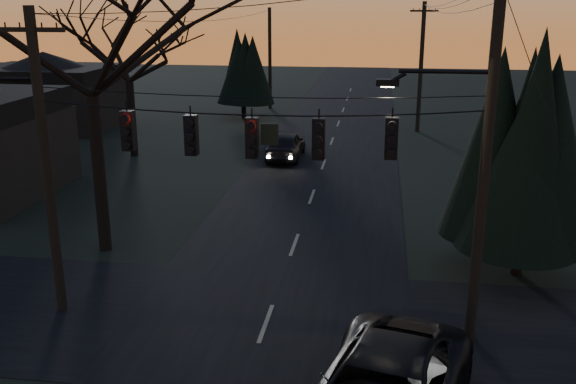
# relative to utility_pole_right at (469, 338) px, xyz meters

# --- Properties ---
(main_road) EXTENTS (8.00, 120.00, 0.02)m
(main_road) POSITION_rel_utility_pole_right_xyz_m (-5.50, 10.00, 0.01)
(main_road) COLOR black
(main_road) RESTS_ON ground
(cross_road) EXTENTS (60.00, 7.00, 0.02)m
(cross_road) POSITION_rel_utility_pole_right_xyz_m (-5.50, 0.00, 0.01)
(cross_road) COLOR black
(cross_road) RESTS_ON ground
(utility_pole_right) EXTENTS (5.00, 0.30, 10.00)m
(utility_pole_right) POSITION_rel_utility_pole_right_xyz_m (0.00, 0.00, 0.00)
(utility_pole_right) COLOR black
(utility_pole_right) RESTS_ON ground
(utility_pole_left) EXTENTS (1.80, 0.30, 8.50)m
(utility_pole_left) POSITION_rel_utility_pole_right_xyz_m (-11.50, 0.00, 0.00)
(utility_pole_left) COLOR black
(utility_pole_left) RESTS_ON ground
(utility_pole_far_r) EXTENTS (1.80, 0.30, 8.50)m
(utility_pole_far_r) POSITION_rel_utility_pole_right_xyz_m (0.00, 28.00, 0.00)
(utility_pole_far_r) COLOR black
(utility_pole_far_r) RESTS_ON ground
(utility_pole_far_l) EXTENTS (0.30, 0.30, 8.00)m
(utility_pole_far_l) POSITION_rel_utility_pole_right_xyz_m (-11.50, 36.00, 0.00)
(utility_pole_far_l) COLOR black
(utility_pole_far_l) RESTS_ON ground
(span_signal_assembly) EXTENTS (11.50, 0.44, 1.50)m
(span_signal_assembly) POSITION_rel_utility_pole_right_xyz_m (-5.74, 0.00, 5.32)
(span_signal_assembly) COLOR black
(span_signal_assembly) RESTS_ON ground
(bare_tree_left) EXTENTS (10.16, 10.16, 11.07)m
(bare_tree_left) POSITION_rel_utility_pole_right_xyz_m (-12.17, 4.62, 7.74)
(bare_tree_left) COLOR black
(bare_tree_left) RESTS_ON ground
(evergreen_right) EXTENTS (4.10, 4.10, 7.39)m
(evergreen_right) POSITION_rel_utility_pole_right_xyz_m (2.04, 4.50, 4.29)
(evergreen_right) COLOR black
(evergreen_right) RESTS_ON ground
(bare_tree_dist) EXTENTS (6.52, 6.52, 8.52)m
(bare_tree_dist) POSITION_rel_utility_pole_right_xyz_m (-16.46, 18.57, 5.95)
(bare_tree_dist) COLOR black
(bare_tree_dist) RESTS_ON ground
(evergreen_dist) EXTENTS (3.66, 3.66, 5.76)m
(evergreen_dist) POSITION_rel_utility_pole_right_xyz_m (-12.76, 31.50, 3.47)
(evergreen_dist) COLOR black
(evergreen_dist) RESTS_ON ground
(house_left_far) EXTENTS (9.00, 7.00, 5.20)m
(house_left_far) POSITION_rel_utility_pole_right_xyz_m (-25.50, 26.00, 2.60)
(house_left_far) COLOR black
(house_left_far) RESTS_ON ground
(sedan_oncoming_a) EXTENTS (1.90, 4.59, 1.56)m
(sedan_oncoming_a) POSITION_rel_utility_pole_right_xyz_m (-7.74, 19.07, 0.78)
(sedan_oncoming_a) COLOR black
(sedan_oncoming_a) RESTS_ON ground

